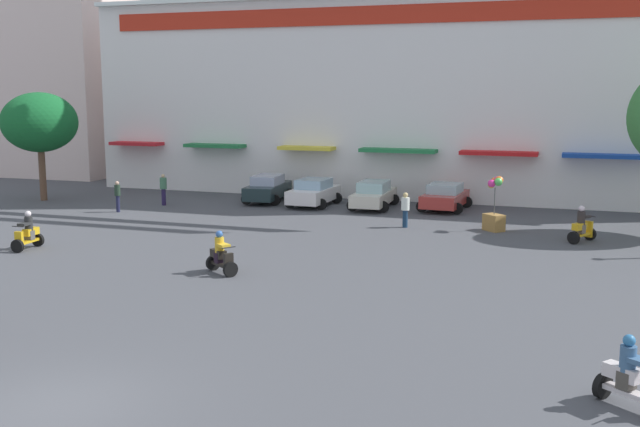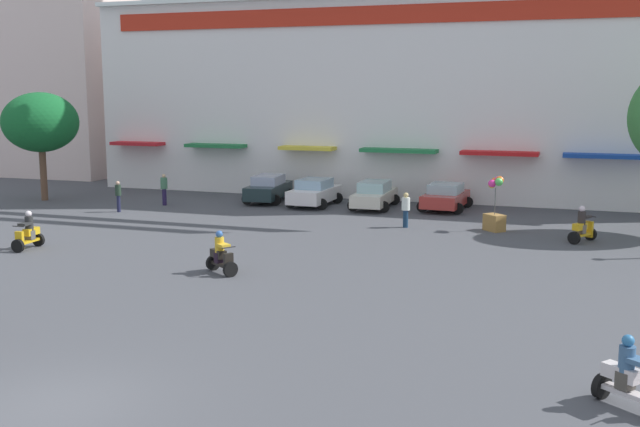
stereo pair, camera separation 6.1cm
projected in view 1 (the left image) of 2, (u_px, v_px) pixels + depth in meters
ground_plane at (289, 266)px, 27.40m from camera, size 128.00×128.00×0.00m
colonial_building at (422, 27)px, 47.03m from camera, size 38.62×15.81×22.79m
flank_building_left at (85, 87)px, 57.72m from camera, size 8.23×11.24×12.81m
plaza_tree_0 at (39, 123)px, 42.86m from camera, size 4.17×4.30×6.11m
parked_car_0 at (268, 188)px, 42.88m from camera, size 2.48×4.37×1.50m
parked_car_1 at (314, 192)px, 41.40m from camera, size 2.44×4.05×1.47m
parked_car_2 at (374, 195)px, 40.60m from camera, size 2.32×4.48×1.44m
parked_car_3 at (445, 197)px, 39.96m from camera, size 2.57×3.95×1.40m
scooter_rider_1 at (631, 379)px, 15.10m from camera, size 1.48×1.29×1.51m
scooter_rider_2 at (221, 256)px, 26.22m from camera, size 1.41×1.20×1.49m
scooter_rider_4 at (582, 227)px, 31.57m from camera, size 1.16×1.51×1.54m
scooter_rider_7 at (28, 234)px, 30.17m from camera, size 0.60×1.45×1.53m
pedestrian_0 at (118, 194)px, 39.26m from camera, size 0.43×0.43×1.61m
pedestrian_1 at (163, 188)px, 41.54m from camera, size 0.53×0.53×1.71m
pedestrian_2 at (405, 208)px, 34.89m from camera, size 0.48×0.48×1.62m
balloon_vendor_cart at (495, 207)px, 34.02m from camera, size 1.07×1.05×2.48m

